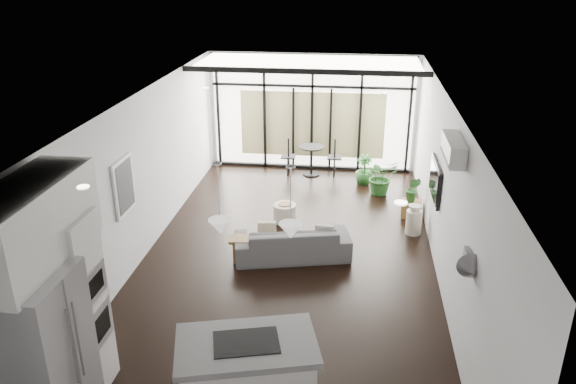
% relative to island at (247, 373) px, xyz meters
% --- Properties ---
extents(floor, '(5.00, 10.00, 0.00)m').
position_rel_island_xyz_m(floor, '(0.03, 3.17, -0.43)').
color(floor, black).
rests_on(floor, ground).
extents(ceiling, '(5.00, 10.00, 0.00)m').
position_rel_island_xyz_m(ceiling, '(0.03, 3.17, 2.37)').
color(ceiling, silver).
rests_on(ceiling, ground).
extents(wall_left, '(0.02, 10.00, 2.80)m').
position_rel_island_xyz_m(wall_left, '(-2.47, 3.17, 0.97)').
color(wall_left, silver).
rests_on(wall_left, ground).
extents(wall_right, '(0.02, 10.00, 2.80)m').
position_rel_island_xyz_m(wall_right, '(2.53, 3.17, 0.97)').
color(wall_right, silver).
rests_on(wall_right, ground).
extents(wall_back, '(5.00, 0.02, 2.80)m').
position_rel_island_xyz_m(wall_back, '(0.03, 8.17, 0.97)').
color(wall_back, silver).
rests_on(wall_back, ground).
extents(glazing, '(5.00, 0.20, 2.80)m').
position_rel_island_xyz_m(glazing, '(0.03, 8.05, 0.97)').
color(glazing, black).
rests_on(glazing, ground).
extents(skylight, '(4.70, 1.90, 0.06)m').
position_rel_island_xyz_m(skylight, '(0.03, 7.17, 2.34)').
color(skylight, silver).
rests_on(skylight, ceiling).
extents(neighbour_building, '(3.50, 0.02, 1.60)m').
position_rel_island_xyz_m(neighbour_building, '(0.03, 8.12, 0.67)').
color(neighbour_building, beige).
rests_on(neighbour_building, ground).
extents(island, '(1.76, 1.31, 0.86)m').
position_rel_island_xyz_m(island, '(0.00, 0.00, 0.00)').
color(island, white).
rests_on(island, floor).
extents(cooktop, '(0.83, 0.66, 0.01)m').
position_rel_island_xyz_m(cooktop, '(0.00, 0.00, 0.44)').
color(cooktop, black).
rests_on(cooktop, island).
extents(fridge, '(0.76, 0.95, 1.96)m').
position_rel_island_xyz_m(fridge, '(-2.02, -0.68, 0.55)').
color(fridge, '#A0A0A5').
rests_on(fridge, floor).
extents(appliance_column, '(0.59, 0.61, 2.27)m').
position_rel_island_xyz_m(appliance_column, '(-2.02, 0.06, 0.70)').
color(appliance_column, white).
rests_on(appliance_column, floor).
extents(upper_cabinets, '(0.62, 1.75, 0.86)m').
position_rel_island_xyz_m(upper_cabinets, '(-2.09, -0.33, 1.92)').
color(upper_cabinets, white).
rests_on(upper_cabinets, wall_left).
extents(pendant_left, '(0.26, 0.26, 0.18)m').
position_rel_island_xyz_m(pendant_left, '(-0.37, 0.52, 1.59)').
color(pendant_left, silver).
rests_on(pendant_left, ceiling).
extents(pendant_right, '(0.26, 0.26, 0.18)m').
position_rel_island_xyz_m(pendant_right, '(0.43, 0.52, 1.59)').
color(pendant_right, silver).
rests_on(pendant_right, ceiling).
extents(sofa, '(2.06, 1.02, 0.77)m').
position_rel_island_xyz_m(sofa, '(0.09, 3.55, -0.04)').
color(sofa, '#515154').
rests_on(sofa, floor).
extents(console_bench, '(1.32, 0.45, 0.42)m').
position_rel_island_xyz_m(console_bench, '(-0.31, 3.38, -0.22)').
color(console_bench, brown).
rests_on(console_bench, floor).
extents(pouf, '(0.55, 0.55, 0.36)m').
position_rel_island_xyz_m(pouf, '(-0.22, 4.94, -0.25)').
color(pouf, beige).
rests_on(pouf, floor).
extents(crate, '(0.43, 0.43, 0.30)m').
position_rel_island_xyz_m(crate, '(2.28, 5.53, -0.28)').
color(crate, brown).
rests_on(crate, floor).
extents(plant_tall, '(1.02, 1.05, 0.63)m').
position_rel_island_xyz_m(plant_tall, '(1.69, 6.61, -0.12)').
color(plant_tall, '#265C24').
rests_on(plant_tall, floor).
extents(plant_med, '(0.70, 0.80, 0.39)m').
position_rel_island_xyz_m(plant_med, '(1.32, 7.18, -0.23)').
color(plant_med, '#265C24').
rests_on(plant_med, floor).
extents(plant_crate, '(0.44, 0.60, 0.24)m').
position_rel_island_xyz_m(plant_crate, '(2.28, 5.53, -0.01)').
color(plant_crate, '#265C24').
rests_on(plant_crate, crate).
extents(milk_can, '(0.33, 0.33, 0.58)m').
position_rel_island_xyz_m(milk_can, '(2.26, 4.72, -0.14)').
color(milk_can, beige).
rests_on(milk_can, floor).
extents(bistro_set, '(1.51, 0.68, 0.71)m').
position_rel_island_xyz_m(bistro_set, '(0.07, 7.61, -0.08)').
color(bistro_set, black).
rests_on(bistro_set, floor).
extents(tv, '(0.05, 1.10, 0.65)m').
position_rel_island_xyz_m(tv, '(2.49, 4.17, 0.87)').
color(tv, black).
rests_on(tv, wall_right).
extents(ac_unit, '(0.22, 0.90, 0.30)m').
position_rel_island_xyz_m(ac_unit, '(2.41, 2.37, 2.02)').
color(ac_unit, silver).
rests_on(ac_unit, wall_right).
extents(framed_art, '(0.04, 0.70, 0.90)m').
position_rel_island_xyz_m(framed_art, '(-2.44, 2.67, 1.12)').
color(framed_art, black).
rests_on(framed_art, wall_left).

